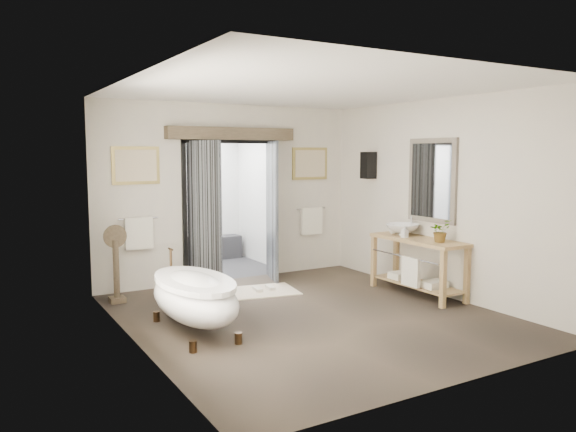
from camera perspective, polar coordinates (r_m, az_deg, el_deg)
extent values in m
plane|color=#4D4032|center=(7.40, 2.38, -10.11)|extent=(5.00, 5.00, 0.00)
cube|color=beige|center=(5.22, 17.46, -1.09)|extent=(4.50, 0.02, 2.90)
cube|color=beige|center=(6.21, -15.30, 0.13)|extent=(0.02, 5.00, 2.90)
cube|color=beige|center=(8.55, 15.22, 1.79)|extent=(0.02, 5.00, 2.90)
cube|color=beige|center=(8.80, -14.99, 1.92)|extent=(1.45, 0.02, 2.90)
cube|color=beige|center=(10.05, 2.04, 2.67)|extent=(1.45, 0.02, 2.90)
cube|color=beige|center=(9.31, -5.99, 9.42)|extent=(1.60, 0.02, 0.60)
cube|color=white|center=(7.14, 2.49, 12.80)|extent=(4.50, 5.00, 0.02)
cube|color=beige|center=(5.66, -13.20, -1.41)|extent=(0.02, 2.20, 2.70)
cube|color=gray|center=(8.63, 14.45, 3.52)|extent=(0.05, 0.95, 1.25)
cube|color=silver|center=(8.61, 14.30, 3.51)|extent=(0.01, 0.80, 1.10)
cube|color=black|center=(9.60, 8.17, 5.12)|extent=(0.20, 0.20, 0.45)
sphere|color=#FFCC8C|center=(9.60, 8.17, 5.12)|extent=(0.10, 0.10, 0.10)
cube|color=#2A2A2D|center=(10.43, -8.10, -5.27)|extent=(2.20, 2.00, 0.01)
cube|color=white|center=(10.23, -8.32, 8.55)|extent=(2.20, 2.00, 0.02)
cube|color=white|center=(11.18, -10.15, 1.92)|extent=(2.20, 0.02, 2.50)
cube|color=white|center=(9.89, -14.12, 1.26)|extent=(0.02, 2.00, 2.50)
cube|color=white|center=(10.72, -2.75, 1.82)|extent=(0.02, 2.00, 2.50)
cube|color=#2A2A2D|center=(11.14, -9.72, -3.40)|extent=(2.00, 0.35, 0.45)
cylinder|color=silver|center=(11.00, -12.09, 3.63)|extent=(0.40, 0.03, 0.40)
cylinder|color=silver|center=(11.28, -8.22, 3.77)|extent=(0.40, 0.03, 0.40)
cube|color=black|center=(9.05, -10.50, 0.24)|extent=(0.07, 0.10, 2.30)
cube|color=black|center=(9.70, -1.59, 0.76)|extent=(0.07, 0.10, 2.30)
cube|color=black|center=(9.30, -5.97, 7.58)|extent=(1.67, 0.10, 0.07)
cube|color=black|center=(8.79, -8.50, 0.10)|extent=(0.27, 0.78, 2.30)
cube|color=black|center=(9.30, -1.63, 0.51)|extent=(0.27, 0.78, 2.30)
cube|color=brown|center=(9.21, -5.72, 8.34)|extent=(2.20, 0.20, 0.20)
cube|color=tan|center=(8.76, -15.20, 4.98)|extent=(0.72, 0.03, 0.57)
cube|color=beige|center=(8.74, -15.17, 4.97)|extent=(0.62, 0.01, 0.47)
cube|color=tan|center=(10.02, 2.23, 5.35)|extent=(0.72, 0.03, 0.57)
cube|color=beige|center=(10.01, 2.28, 5.34)|extent=(0.62, 0.01, 0.47)
cylinder|color=silver|center=(8.77, -14.98, -0.26)|extent=(0.60, 0.02, 0.02)
cube|color=silver|center=(8.78, -14.90, -1.70)|extent=(0.42, 0.08, 0.48)
cylinder|color=silver|center=(10.04, 2.34, 0.77)|extent=(0.60, 0.02, 0.02)
cube|color=silver|center=(10.04, 2.39, -0.49)|extent=(0.42, 0.08, 0.48)
cylinder|color=#372514|center=(6.19, -9.63, -12.95)|extent=(0.08, 0.08, 0.13)
cylinder|color=#372514|center=(6.38, -5.06, -12.27)|extent=(0.08, 0.08, 0.13)
cylinder|color=#372514|center=(7.34, -13.21, -9.91)|extent=(0.08, 0.08, 0.13)
cylinder|color=#372514|center=(7.50, -9.28, -9.46)|extent=(0.08, 0.08, 0.13)
ellipsoid|color=white|center=(6.75, -9.49, -8.20)|extent=(0.81, 1.80, 0.57)
cylinder|color=#372514|center=(7.43, -11.82, -4.12)|extent=(0.03, 0.03, 0.23)
cube|color=tan|center=(7.93, 15.49, -6.05)|extent=(0.07, 0.07, 0.85)
cube|color=tan|center=(8.27, 17.73, -5.63)|extent=(0.07, 0.07, 0.85)
cube|color=tan|center=(9.00, 8.71, -4.42)|extent=(0.07, 0.07, 0.85)
cube|color=tan|center=(9.30, 10.92, -4.12)|extent=(0.07, 0.07, 0.85)
cube|color=tan|center=(8.54, 13.09, -2.38)|extent=(0.55, 1.60, 0.05)
cube|color=tan|center=(8.66, 12.98, -6.73)|extent=(0.45, 1.50, 0.03)
cylinder|color=silver|center=(8.39, 11.71, -4.05)|extent=(0.02, 1.40, 0.02)
cube|color=silver|center=(8.32, 12.37, -5.56)|extent=(0.06, 0.34, 0.42)
cube|color=silver|center=(8.41, 14.63, -6.73)|extent=(0.35, 0.25, 0.10)
cube|color=silver|center=(8.90, 11.44, -5.91)|extent=(0.35, 0.25, 0.10)
cube|color=brown|center=(8.39, -16.95, -8.13)|extent=(0.21, 0.21, 0.08)
cylinder|color=brown|center=(8.29, -17.05, -5.16)|extent=(0.09, 0.09, 0.82)
cylinder|color=silver|center=(8.24, -17.19, -1.97)|extent=(0.29, 0.02, 0.29)
cylinder|color=brown|center=(8.22, -17.16, -1.99)|extent=(0.33, 0.01, 0.33)
cube|color=beige|center=(8.63, -3.20, -7.67)|extent=(1.32, 1.00, 0.01)
cube|color=beige|center=(8.65, -3.11, -7.43)|extent=(0.13, 0.25, 0.05)
cube|color=beige|center=(8.75, -1.81, -7.26)|extent=(0.13, 0.25, 0.05)
imported|color=white|center=(8.78, 11.54, -1.36)|extent=(0.65, 0.65, 0.18)
imported|color=gray|center=(8.21, 15.21, -1.47)|extent=(0.32, 0.28, 0.32)
imported|color=gray|center=(8.53, 11.77, -1.57)|extent=(0.08, 0.09, 0.18)
imported|color=gray|center=(8.94, 10.63, -1.29)|extent=(0.12, 0.12, 0.15)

